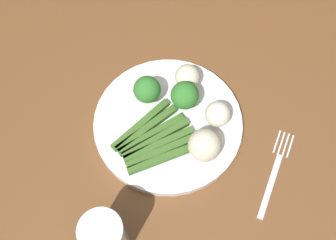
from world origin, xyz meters
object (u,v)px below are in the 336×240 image
at_px(dining_table, 192,171).
at_px(asparagus_bundle, 154,140).
at_px(cauliflower_back, 187,77).
at_px(plate, 168,123).
at_px(fork, 274,172).
at_px(cauliflower_near_fork, 218,114).
at_px(cauliflower_back_right, 205,144).
at_px(broccoli_near_center, 185,96).
at_px(broccoli_front, 147,90).
at_px(water_glass, 105,238).

bearing_deg(dining_table, asparagus_bundle, -174.02).
relative_size(asparagus_bundle, cauliflower_back, 3.31).
relative_size(plate, fork, 1.59).
bearing_deg(cauliflower_near_fork, cauliflower_back_right, -95.07).
height_order(cauliflower_near_fork, fork, cauliflower_near_fork).
relative_size(cauliflower_back, cauliflower_near_fork, 1.01).
distance_m(cauliflower_near_fork, fork, 0.14).
bearing_deg(plate, asparagus_bundle, -103.93).
distance_m(asparagus_bundle, broccoli_near_center, 0.09).
bearing_deg(broccoli_near_center, fork, -21.12).
height_order(broccoli_front, fork, broccoli_front).
xyz_separation_m(fork, water_glass, (-0.22, -0.20, 0.05)).
distance_m(plate, cauliflower_near_fork, 0.09).
relative_size(cauliflower_back_right, water_glass, 0.50).
height_order(cauliflower_back_right, cauliflower_near_fork, cauliflower_back_right).
distance_m(asparagus_bundle, cauliflower_back, 0.13).
bearing_deg(dining_table, cauliflower_back_right, 11.32).
height_order(broccoli_near_center, cauliflower_back, broccoli_near_center).
xyz_separation_m(dining_table, cauliflower_back, (-0.05, 0.12, 0.13)).
bearing_deg(broccoli_near_center, broccoli_front, -172.71).
height_order(broccoli_front, broccoli_near_center, broccoli_near_center).
height_order(plate, asparagus_bundle, asparagus_bundle).
distance_m(plate, cauliflower_back, 0.09).
distance_m(cauliflower_back_right, cauliflower_back, 0.14).
height_order(asparagus_bundle, cauliflower_back_right, cauliflower_back_right).
relative_size(plate, cauliflower_near_fork, 5.82).
bearing_deg(fork, broccoli_front, 80.87).
bearing_deg(water_glass, broccoli_front, 95.72).
distance_m(broccoli_front, fork, 0.26).
bearing_deg(water_glass, fork, 41.46).
bearing_deg(cauliflower_back_right, broccoli_near_center, 128.09).
distance_m(asparagus_bundle, water_glass, 0.19).
relative_size(asparagus_bundle, fork, 0.92).
xyz_separation_m(broccoli_front, water_glass, (0.03, -0.26, 0.01)).
distance_m(asparagus_bundle, broccoli_front, 0.09).
distance_m(cauliflower_back_right, water_glass, 0.22).
distance_m(broccoli_near_center, cauliflower_back, 0.05).
distance_m(dining_table, fork, 0.17).
relative_size(cauliflower_near_fork, fork, 0.27).
relative_size(broccoli_near_center, cauliflower_back, 1.33).
bearing_deg(asparagus_bundle, plate, 27.51).
bearing_deg(water_glass, broccoli_near_center, 81.42).
xyz_separation_m(plate, broccoli_front, (-0.05, 0.03, 0.04)).
distance_m(plate, asparagus_bundle, 0.05).
height_order(broccoli_near_center, water_glass, water_glass).
height_order(plate, cauliflower_near_fork, cauliflower_near_fork).
bearing_deg(dining_table, cauliflower_back, 113.08).
height_order(dining_table, broccoli_front, broccoli_front).
bearing_deg(asparagus_bundle, broccoli_front, 67.98).
relative_size(cauliflower_back_right, fork, 0.34).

